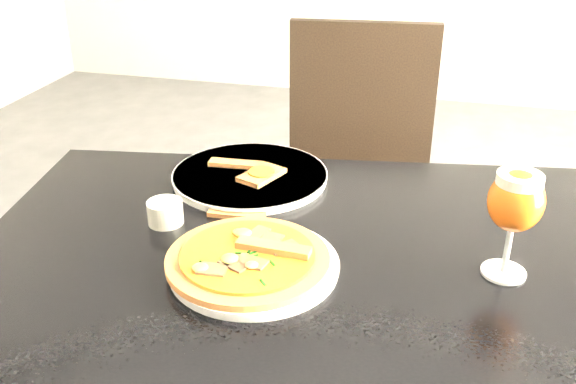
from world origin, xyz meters
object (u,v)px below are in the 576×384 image
(dining_table, at_px, (309,292))
(beer_glass, at_px, (516,202))
(pizza, at_px, (248,258))
(chair_far, at_px, (356,182))

(dining_table, height_order, beer_glass, beer_glass)
(beer_glass, bearing_deg, pizza, -166.88)
(dining_table, height_order, pizza, pizza)
(chair_far, bearing_deg, beer_glass, -70.73)
(dining_table, bearing_deg, beer_glass, -7.72)
(chair_far, height_order, beer_glass, chair_far)
(pizza, bearing_deg, dining_table, 46.38)
(dining_table, relative_size, pizza, 4.80)
(chair_far, xyz_separation_m, pizza, (-0.06, -0.82, 0.24))
(chair_far, distance_m, pizza, 0.86)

